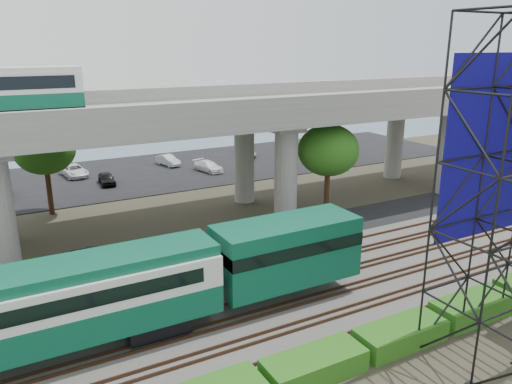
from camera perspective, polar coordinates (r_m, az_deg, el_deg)
ground at (r=25.68m, az=-1.03°, el=-15.85°), size 140.00×140.00×0.00m
ballast_bed at (r=27.16m, az=-3.05°, el=-13.68°), size 90.00×12.00×0.20m
service_road at (r=34.24m, az=-9.30°, el=-7.33°), size 90.00×5.00×0.08m
parking_lot at (r=55.88m, az=-17.48°, el=1.51°), size 90.00×18.00×0.08m
harbor_water at (r=77.14m, az=-20.86°, el=5.14°), size 140.00×40.00×0.03m
rail_tracks at (r=27.07m, az=-3.06°, el=-13.35°), size 90.00×9.52×0.16m
commuter_train at (r=23.91m, az=-21.99°, el=-11.82°), size 29.30×3.06×4.30m
overpass at (r=36.86m, az=-13.89°, el=7.39°), size 80.00×12.00×12.40m
hedge_strip at (r=22.77m, az=6.68°, el=-18.99°), size 34.60×1.80×1.20m
trees at (r=36.73m, az=-19.60°, el=2.67°), size 40.94×16.94×7.69m
suv at (r=33.71m, az=-18.05°, el=-7.13°), size 4.67×2.54×1.24m
parked_cars at (r=55.47m, az=-17.35°, el=2.12°), size 38.46×9.64×1.31m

